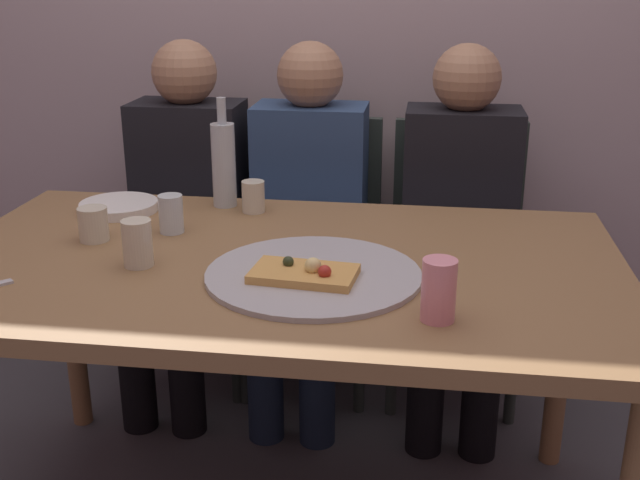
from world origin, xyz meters
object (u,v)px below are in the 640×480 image
(tumbler_near, at_px, (171,214))
(chair_left, at_px, (199,229))
(pizza_tray, at_px, (313,275))
(soda_can, at_px, (439,290))
(chair_middle, at_px, (314,235))
(guest_by_wall, at_px, (459,219))
(dining_table, at_px, (278,289))
(pizza_slice_last, at_px, (305,273))
(plate_stack, at_px, (119,206))
(tumbler_far, at_px, (93,224))
(chair_right, at_px, (456,241))
(wine_glass, at_px, (137,243))
(guest_in_beanie, at_px, (306,212))
(guest_in_sweater, at_px, (183,207))
(wine_bottle, at_px, (224,163))
(short_glass, at_px, (253,197))

(tumbler_near, distance_m, chair_left, 0.79)
(pizza_tray, relative_size, soda_can, 3.84)
(chair_middle, bearing_deg, guest_by_wall, 162.67)
(pizza_tray, distance_m, tumbler_near, 0.47)
(tumbler_near, height_order, guest_by_wall, guest_by_wall)
(dining_table, relative_size, chair_middle, 1.76)
(pizza_slice_last, height_order, chair_left, chair_left)
(plate_stack, bearing_deg, tumbler_far, -82.07)
(tumbler_near, bearing_deg, pizza_tray, -31.67)
(plate_stack, height_order, chair_right, chair_right)
(chair_right, bearing_deg, soda_can, 86.33)
(soda_can, height_order, guest_by_wall, guest_by_wall)
(wine_glass, bearing_deg, tumbler_far, 138.95)
(dining_table, height_order, tumbler_far, tumbler_far)
(pizza_tray, relative_size, pizza_slice_last, 2.02)
(chair_left, xyz_separation_m, guest_in_beanie, (0.41, -0.15, 0.13))
(pizza_slice_last, bearing_deg, wine_glass, 172.83)
(pizza_slice_last, relative_size, plate_stack, 1.10)
(dining_table, xyz_separation_m, chair_middle, (-0.05, 0.87, -0.16))
(guest_by_wall, bearing_deg, chair_left, -9.61)
(tumbler_far, xyz_separation_m, wine_glass, (0.17, -0.15, 0.01))
(chair_right, bearing_deg, chair_left, 0.00)
(chair_left, height_order, guest_in_beanie, guest_in_beanie)
(guest_in_beanie, bearing_deg, guest_in_sweater, 0.00)
(wine_glass, height_order, chair_middle, chair_middle)
(wine_bottle, distance_m, guest_in_sweater, 0.46)
(chair_middle, height_order, guest_in_sweater, guest_in_sweater)
(soda_can, distance_m, chair_right, 1.18)
(dining_table, xyz_separation_m, pizza_slice_last, (0.09, -0.13, 0.10))
(wine_bottle, relative_size, wine_glass, 2.84)
(chair_left, distance_m, chair_right, 0.89)
(dining_table, distance_m, guest_by_wall, 0.84)
(tumbler_near, distance_m, guest_by_wall, 0.94)
(tumbler_near, bearing_deg, tumbler_far, -152.73)
(soda_can, height_order, chair_left, chair_left)
(pizza_tray, distance_m, plate_stack, 0.72)
(pizza_tray, distance_m, short_glass, 0.50)
(guest_in_sweater, bearing_deg, wine_bottle, 125.62)
(pizza_tray, distance_m, soda_can, 0.32)
(chair_left, bearing_deg, guest_in_beanie, 159.69)
(tumbler_far, relative_size, wine_glass, 0.78)
(tumbler_near, bearing_deg, chair_left, 102.38)
(soda_can, bearing_deg, chair_middle, 109.82)
(soda_can, relative_size, guest_by_wall, 0.10)
(dining_table, bearing_deg, plate_stack, 149.08)
(tumbler_far, distance_m, short_glass, 0.44)
(guest_in_sweater, bearing_deg, soda_can, 129.63)
(soda_can, height_order, guest_in_beanie, guest_in_beanie)
(guest_in_beanie, relative_size, guest_by_wall, 1.00)
(short_glass, relative_size, guest_in_sweater, 0.07)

